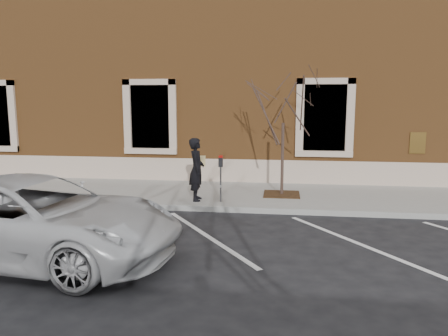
# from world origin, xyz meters

# --- Properties ---
(ground) EXTENTS (120.00, 120.00, 0.00)m
(ground) POSITION_xyz_m (0.00, 0.00, 0.00)
(ground) COLOR #28282B
(ground) RESTS_ON ground
(sidewalk_near) EXTENTS (40.00, 3.50, 0.15)m
(sidewalk_near) POSITION_xyz_m (0.00, 1.75, 0.07)
(sidewalk_near) COLOR #9E9B94
(sidewalk_near) RESTS_ON ground
(curb_near) EXTENTS (40.00, 0.12, 0.15)m
(curb_near) POSITION_xyz_m (0.00, -0.05, 0.07)
(curb_near) COLOR #9E9E99
(curb_near) RESTS_ON ground
(parking_stripes) EXTENTS (28.00, 4.40, 0.01)m
(parking_stripes) POSITION_xyz_m (0.00, -2.20, 0.00)
(parking_stripes) COLOR silver
(parking_stripes) RESTS_ON ground
(building_civic) EXTENTS (40.00, 8.62, 8.00)m
(building_civic) POSITION_xyz_m (0.00, 7.74, 4.00)
(building_civic) COLOR brown
(building_civic) RESTS_ON ground
(man) EXTENTS (0.51, 0.70, 1.79)m
(man) POSITION_xyz_m (-0.78, 0.59, 1.05)
(man) COLOR black
(man) RESTS_ON sidewalk_near
(parking_meter) EXTENTS (0.12, 0.09, 1.31)m
(parking_meter) POSITION_xyz_m (-0.08, 0.50, 1.06)
(parking_meter) COLOR #595B60
(parking_meter) RESTS_ON sidewalk_near
(tree_grate) EXTENTS (1.08, 1.08, 0.03)m
(tree_grate) POSITION_xyz_m (1.63, 1.65, 0.16)
(tree_grate) COLOR #462D16
(tree_grate) RESTS_ON sidewalk_near
(sapling) EXTENTS (2.37, 2.37, 3.95)m
(sapling) POSITION_xyz_m (1.63, 1.65, 2.91)
(sapling) COLOR #48342C
(sapling) RESTS_ON sidewalk_near
(white_truck) EXTENTS (5.91, 3.22, 1.57)m
(white_truck) POSITION_xyz_m (-3.03, -3.98, 0.79)
(white_truck) COLOR silver
(white_truck) RESTS_ON ground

